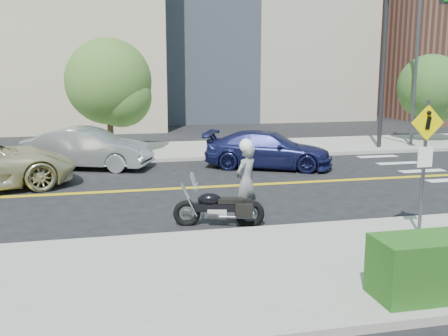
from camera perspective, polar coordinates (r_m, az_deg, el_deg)
ground_plane at (r=17.04m, az=-3.61°, el=-2.17°), size 120.00×120.00×0.00m
sidewalk_near at (r=10.00m, az=3.37°, el=-11.17°), size 60.00×5.00×0.15m
sidewalk_far at (r=24.33m, az=-6.43°, el=1.87°), size 60.00×5.00×0.15m
lamp_post at (r=27.16m, az=20.18°, el=10.83°), size 0.16×0.16×8.00m
traffic_light at (r=24.92m, az=18.10°, el=12.23°), size 0.28×4.50×7.00m
pedestrian_sign at (r=12.31m, az=21.02°, el=1.42°), size 0.78×0.08×3.00m
motorcyclist at (r=13.35m, az=2.40°, el=-1.23°), size 0.85×0.81×2.08m
motorcycle at (r=12.82m, az=-0.54°, el=-3.46°), size 2.25×1.14×1.31m
parked_car_silver at (r=20.83m, az=-14.57°, el=2.09°), size 5.08×3.27×1.58m
parked_car_blue at (r=20.38m, az=4.83°, el=1.99°), size 5.30×3.87×1.43m
tree_far_a at (r=23.72m, az=-12.46°, el=9.17°), size 3.76×3.76×5.14m
tree_far_b at (r=28.91m, az=21.56°, el=8.21°), size 3.29×3.29×4.54m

